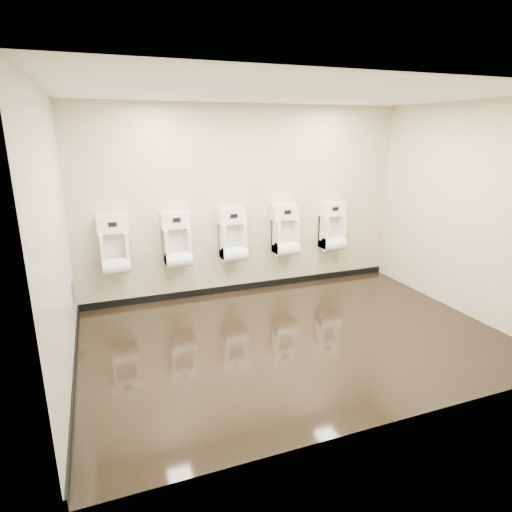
{
  "coord_description": "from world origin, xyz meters",
  "views": [
    {
      "loc": [
        -2.1,
        -4.27,
        2.42
      ],
      "look_at": [
        -0.29,
        0.55,
        0.91
      ],
      "focal_mm": 30.0,
      "sensor_mm": 36.0,
      "label": 1
    }
  ],
  "objects": [
    {
      "name": "front_wall",
      "position": [
        0.0,
        -1.75,
        1.4
      ],
      "size": [
        5.0,
        0.02,
        2.8
      ],
      "primitive_type": "cube",
      "color": "beige",
      "rests_on": "ground"
    },
    {
      "name": "urinal_1",
      "position": [
        -1.09,
        1.61,
        0.88
      ],
      "size": [
        0.42,
        0.31,
        0.78
      ],
      "color": "white",
      "rests_on": "back_wall"
    },
    {
      "name": "urinal_3",
      "position": [
        0.6,
        1.61,
        0.88
      ],
      "size": [
        0.42,
        0.31,
        0.78
      ],
      "color": "white",
      "rests_on": "back_wall"
    },
    {
      "name": "access_panel",
      "position": [
        -2.48,
        1.2,
        0.5
      ],
      "size": [
        0.04,
        0.25,
        0.25
      ],
      "color": "#9E9EA3",
      "rests_on": "left_wall"
    },
    {
      "name": "right_wall",
      "position": [
        2.5,
        0.0,
        1.4
      ],
      "size": [
        0.02,
        3.5,
        2.8
      ],
      "primitive_type": "cube",
      "color": "beige",
      "rests_on": "ground"
    },
    {
      "name": "urinal_4",
      "position": [
        1.43,
        1.61,
        0.88
      ],
      "size": [
        0.42,
        0.31,
        0.78
      ],
      "color": "white",
      "rests_on": "back_wall"
    },
    {
      "name": "urinal_0",
      "position": [
        -1.93,
        1.61,
        0.88
      ],
      "size": [
        0.42,
        0.31,
        0.78
      ],
      "color": "white",
      "rests_on": "back_wall"
    },
    {
      "name": "back_wall",
      "position": [
        0.0,
        1.75,
        1.4
      ],
      "size": [
        5.0,
        0.02,
        2.8
      ],
      "primitive_type": "cube",
      "color": "beige",
      "rests_on": "ground"
    },
    {
      "name": "tile_overlay_left",
      "position": [
        -2.5,
        0.0,
        1.4
      ],
      "size": [
        0.01,
        3.5,
        2.8
      ],
      "primitive_type": "cube",
      "color": "silver",
      "rests_on": "ground"
    },
    {
      "name": "ceiling",
      "position": [
        0.0,
        0.0,
        2.8
      ],
      "size": [
        5.0,
        3.5,
        0.0
      ],
      "primitive_type": "cube",
      "color": "white"
    },
    {
      "name": "skirting_back",
      "position": [
        0.0,
        1.74,
        0.05
      ],
      "size": [
        5.0,
        0.02,
        0.1
      ],
      "primitive_type": "cube",
      "color": "black",
      "rests_on": "ground"
    },
    {
      "name": "urinal_2",
      "position": [
        -0.26,
        1.61,
        0.88
      ],
      "size": [
        0.42,
        0.31,
        0.78
      ],
      "color": "white",
      "rests_on": "back_wall"
    },
    {
      "name": "left_wall",
      "position": [
        -2.5,
        0.0,
        1.4
      ],
      "size": [
        0.02,
        3.5,
        2.8
      ],
      "primitive_type": "cube",
      "color": "beige",
      "rests_on": "ground"
    },
    {
      "name": "ground",
      "position": [
        0.0,
        0.0,
        0.0
      ],
      "size": [
        5.0,
        3.5,
        0.0
      ],
      "primitive_type": "cube",
      "color": "black",
      "rests_on": "ground"
    },
    {
      "name": "skirting_left",
      "position": [
        -2.49,
        0.0,
        0.05
      ],
      "size": [
        0.02,
        3.5,
        0.1
      ],
      "primitive_type": "cube",
      "color": "black",
      "rests_on": "ground"
    }
  ]
}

